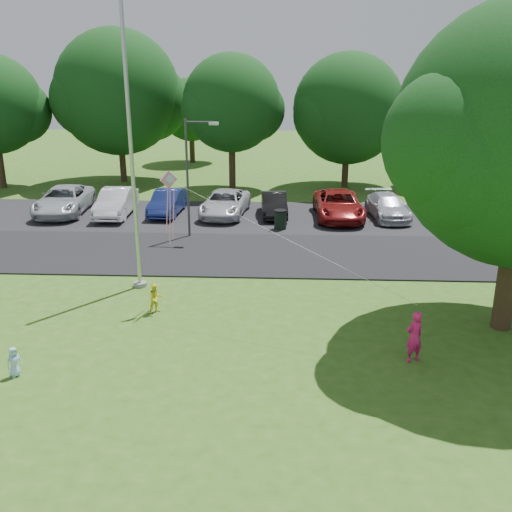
{
  "coord_description": "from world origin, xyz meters",
  "views": [
    {
      "loc": [
        1.81,
        -14.74,
        7.86
      ],
      "look_at": [
        0.91,
        4.0,
        1.6
      ],
      "focal_mm": 40.0,
      "sensor_mm": 36.0,
      "label": 1
    }
  ],
  "objects_px": {
    "child_yellow": "(156,298)",
    "child_blue": "(14,362)",
    "street_lamp": "(192,168)",
    "flagpole": "(133,176)",
    "trash_can": "(280,220)",
    "kite": "(176,195)",
    "woman": "(414,337)"
  },
  "relations": [
    {
      "from": "child_blue",
      "to": "kite",
      "type": "bearing_deg",
      "value": 5.75
    },
    {
      "from": "street_lamp",
      "to": "trash_can",
      "type": "relative_size",
      "value": 5.42
    },
    {
      "from": "street_lamp",
      "to": "trash_can",
      "type": "distance_m",
      "value": 5.23
    },
    {
      "from": "street_lamp",
      "to": "woman",
      "type": "bearing_deg",
      "value": -52.98
    },
    {
      "from": "trash_can",
      "to": "child_yellow",
      "type": "distance_m",
      "value": 11.13
    },
    {
      "from": "street_lamp",
      "to": "child_yellow",
      "type": "distance_m",
      "value": 9.39
    },
    {
      "from": "woman",
      "to": "child_yellow",
      "type": "distance_m",
      "value": 8.42
    },
    {
      "from": "child_blue",
      "to": "kite",
      "type": "relative_size",
      "value": 0.11
    },
    {
      "from": "street_lamp",
      "to": "child_blue",
      "type": "distance_m",
      "value": 13.84
    },
    {
      "from": "child_yellow",
      "to": "kite",
      "type": "xyz_separation_m",
      "value": [
        0.68,
        0.75,
        3.34
      ]
    },
    {
      "from": "flagpole",
      "to": "kite",
      "type": "height_order",
      "value": "flagpole"
    },
    {
      "from": "trash_can",
      "to": "kite",
      "type": "distance_m",
      "value": 10.71
    },
    {
      "from": "street_lamp",
      "to": "trash_can",
      "type": "bearing_deg",
      "value": 21.87
    },
    {
      "from": "trash_can",
      "to": "child_blue",
      "type": "xyz_separation_m",
      "value": [
        -6.94,
        -14.63,
        -0.1
      ]
    },
    {
      "from": "child_yellow",
      "to": "street_lamp",
      "type": "bearing_deg",
      "value": 52.41
    },
    {
      "from": "trash_can",
      "to": "woman",
      "type": "xyz_separation_m",
      "value": [
        3.81,
        -13.3,
        0.23
      ]
    },
    {
      "from": "trash_can",
      "to": "child_blue",
      "type": "bearing_deg",
      "value": -115.39
    },
    {
      "from": "flagpole",
      "to": "child_yellow",
      "type": "xyz_separation_m",
      "value": [
        1.12,
        -2.35,
        -3.66
      ]
    },
    {
      "from": "child_blue",
      "to": "kite",
      "type": "height_order",
      "value": "kite"
    },
    {
      "from": "flagpole",
      "to": "trash_can",
      "type": "relative_size",
      "value": 9.68
    },
    {
      "from": "child_yellow",
      "to": "child_blue",
      "type": "xyz_separation_m",
      "value": [
        -2.87,
        -4.28,
        -0.09
      ]
    },
    {
      "from": "child_blue",
      "to": "street_lamp",
      "type": "bearing_deg",
      "value": 29.08
    },
    {
      "from": "flagpole",
      "to": "street_lamp",
      "type": "distance_m",
      "value": 6.73
    },
    {
      "from": "flagpole",
      "to": "woman",
      "type": "distance_m",
      "value": 10.99
    },
    {
      "from": "trash_can",
      "to": "child_blue",
      "type": "height_order",
      "value": "trash_can"
    },
    {
      "from": "flagpole",
      "to": "child_yellow",
      "type": "distance_m",
      "value": 4.49
    },
    {
      "from": "flagpole",
      "to": "woman",
      "type": "relative_size",
      "value": 6.66
    },
    {
      "from": "woman",
      "to": "kite",
      "type": "height_order",
      "value": "kite"
    },
    {
      "from": "trash_can",
      "to": "child_yellow",
      "type": "relative_size",
      "value": 1.01
    },
    {
      "from": "flagpole",
      "to": "child_yellow",
      "type": "bearing_deg",
      "value": -64.55
    },
    {
      "from": "kite",
      "to": "trash_can",
      "type": "bearing_deg",
      "value": 36.15
    },
    {
      "from": "street_lamp",
      "to": "kite",
      "type": "height_order",
      "value": "street_lamp"
    }
  ]
}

